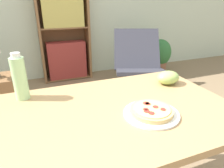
# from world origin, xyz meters

# --- Properties ---
(dining_table) EXTENTS (1.21, 0.79, 0.77)m
(dining_table) POSITION_xyz_m (-0.05, -0.12, 0.66)
(dining_table) COLOR tan
(dining_table) RESTS_ON ground_plane
(pizza_on_plate) EXTENTS (0.26, 0.26, 0.04)m
(pizza_on_plate) POSITION_xyz_m (0.09, -0.23, 0.79)
(pizza_on_plate) COLOR white
(pizza_on_plate) RESTS_ON dining_table
(grape_bunch) EXTENTS (0.15, 0.12, 0.08)m
(grape_bunch) POSITION_xyz_m (0.39, 0.06, 0.81)
(grape_bunch) COLOR #A8CC66
(grape_bunch) RESTS_ON dining_table
(drink_bottle) EXTENTS (0.07, 0.07, 0.26)m
(drink_bottle) POSITION_xyz_m (-0.48, 0.18, 0.89)
(drink_bottle) COLOR #B7EAA3
(drink_bottle) RESTS_ON dining_table
(lounge_chair_far) EXTENTS (0.86, 0.95, 0.88)m
(lounge_chair_far) POSITION_xyz_m (0.97, 1.50, 0.29)
(lounge_chair_far) COLOR black
(lounge_chair_far) RESTS_ON ground_plane
(bookshelf) EXTENTS (0.80, 0.31, 1.73)m
(bookshelf) POSITION_xyz_m (0.10, 2.44, 0.79)
(bookshelf) COLOR brown
(bookshelf) RESTS_ON ground_plane
(side_table) EXTENTS (0.34, 0.34, 0.58)m
(side_table) POSITION_xyz_m (-0.78, 1.18, 0.29)
(side_table) COLOR brown
(side_table) RESTS_ON ground_plane
(potted_plant_floor) EXTENTS (0.43, 0.37, 0.62)m
(potted_plant_floor) POSITION_xyz_m (1.77, 2.13, 0.33)
(potted_plant_floor) COLOR #8E5B42
(potted_plant_floor) RESTS_ON ground_plane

